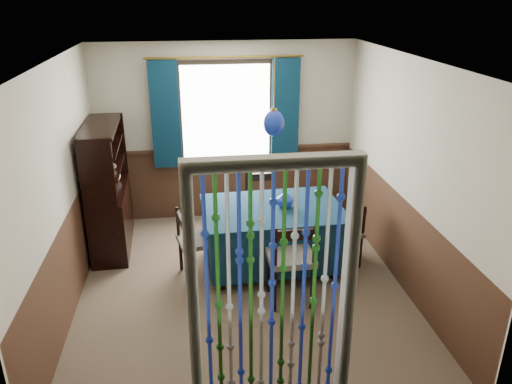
{
  "coord_description": "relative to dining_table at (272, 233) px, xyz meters",
  "views": [
    {
      "loc": [
        -0.5,
        -4.79,
        3.12
      ],
      "look_at": [
        0.2,
        0.36,
        1.0
      ],
      "focal_mm": 35.0,
      "sensor_mm": 36.0,
      "label": 1
    }
  ],
  "objects": [
    {
      "name": "floor",
      "position": [
        -0.4,
        -0.41,
        -0.45
      ],
      "size": [
        4.0,
        4.0,
        0.0
      ],
      "primitive_type": "plane",
      "color": "brown",
      "rests_on": "ground"
    },
    {
      "name": "ceiling",
      "position": [
        -0.4,
        -0.41,
        2.05
      ],
      "size": [
        4.0,
        4.0,
        0.0
      ],
      "primitive_type": "plane",
      "rotation": [
        3.14,
        0.0,
        0.0
      ],
      "color": "silver",
      "rests_on": "ground"
    },
    {
      "name": "wall_back",
      "position": [
        -0.4,
        1.59,
        0.8
      ],
      "size": [
        3.6,
        0.0,
        3.6
      ],
      "primitive_type": "plane",
      "rotation": [
        1.57,
        0.0,
        0.0
      ],
      "color": "#BFB59C",
      "rests_on": "ground"
    },
    {
      "name": "wall_front",
      "position": [
        -0.4,
        -2.41,
        0.8
      ],
      "size": [
        3.6,
        0.0,
        3.6
      ],
      "primitive_type": "plane",
      "rotation": [
        -1.57,
        0.0,
        0.0
      ],
      "color": "#BFB59C",
      "rests_on": "ground"
    },
    {
      "name": "wall_left",
      "position": [
        -2.2,
        -0.41,
        0.8
      ],
      "size": [
        0.0,
        4.0,
        4.0
      ],
      "primitive_type": "plane",
      "rotation": [
        1.57,
        0.0,
        1.57
      ],
      "color": "#BFB59C",
      "rests_on": "ground"
    },
    {
      "name": "wall_right",
      "position": [
        1.4,
        -0.41,
        0.8
      ],
      "size": [
        0.0,
        4.0,
        4.0
      ],
      "primitive_type": "plane",
      "rotation": [
        1.57,
        0.0,
        -1.57
      ],
      "color": "#BFB59C",
      "rests_on": "ground"
    },
    {
      "name": "wainscot_back",
      "position": [
        -0.4,
        1.57,
        0.05
      ],
      "size": [
        3.6,
        0.0,
        3.6
      ],
      "primitive_type": "plane",
      "rotation": [
        1.57,
        0.0,
        0.0
      ],
      "color": "#3F2618",
      "rests_on": "ground"
    },
    {
      "name": "wainscot_front",
      "position": [
        -0.4,
        -2.4,
        0.05
      ],
      "size": [
        3.6,
        0.0,
        3.6
      ],
      "primitive_type": "plane",
      "rotation": [
        -1.57,
        0.0,
        0.0
      ],
      "color": "#3F2618",
      "rests_on": "ground"
    },
    {
      "name": "wainscot_left",
      "position": [
        -2.19,
        -0.41,
        0.05
      ],
      "size": [
        0.0,
        4.0,
        4.0
      ],
      "primitive_type": "plane",
      "rotation": [
        1.57,
        0.0,
        1.57
      ],
      "color": "#3F2618",
      "rests_on": "ground"
    },
    {
      "name": "wainscot_right",
      "position": [
        1.38,
        -0.41,
        0.05
      ],
      "size": [
        0.0,
        4.0,
        4.0
      ],
      "primitive_type": "plane",
      "rotation": [
        1.57,
        0.0,
        -1.57
      ],
      "color": "#3F2618",
      "rests_on": "ground"
    },
    {
      "name": "window",
      "position": [
        -0.4,
        1.54,
        1.1
      ],
      "size": [
        1.32,
        0.12,
        1.42
      ],
      "primitive_type": "cube",
      "color": "black",
      "rests_on": "wall_back"
    },
    {
      "name": "doorway",
      "position": [
        -0.4,
        -2.35,
        0.6
      ],
      "size": [
        1.16,
        0.12,
        2.18
      ],
      "primitive_type": null,
      "color": "silver",
      "rests_on": "ground"
    },
    {
      "name": "dining_table",
      "position": [
        0.0,
        0.0,
        0.0
      ],
      "size": [
        1.65,
        1.17,
        0.78
      ],
      "rotation": [
        0.0,
        0.0,
        0.04
      ],
      "color": "#0B2539",
      "rests_on": "floor"
    },
    {
      "name": "chair_near",
      "position": [
        0.07,
        -0.75,
        0.07
      ],
      "size": [
        0.48,
        0.46,
        0.97
      ],
      "rotation": [
        0.0,
        0.0,
        0.0
      ],
      "color": "black",
      "rests_on": "floor"
    },
    {
      "name": "chair_far",
      "position": [
        -0.01,
        0.74,
        0.03
      ],
      "size": [
        0.45,
        0.43,
        0.91
      ],
      "rotation": [
        0.0,
        0.0,
        3.13
      ],
      "color": "black",
      "rests_on": "floor"
    },
    {
      "name": "chair_left",
      "position": [
        -0.93,
        -0.08,
        -0.01
      ],
      "size": [
        0.46,
        0.48,
        0.82
      ],
      "rotation": [
        0.0,
        0.0,
        -1.35
      ],
      "color": "black",
      "rests_on": "floor"
    },
    {
      "name": "chair_right",
      "position": [
        0.93,
        -0.01,
        -0.02
      ],
      "size": [
        0.41,
        0.43,
        0.81
      ],
      "rotation": [
        0.0,
        0.0,
        1.48
      ],
      "color": "black",
      "rests_on": "floor"
    },
    {
      "name": "sideboard",
      "position": [
        -1.97,
        0.79,
        0.12
      ],
      "size": [
        0.47,
        1.26,
        1.62
      ],
      "rotation": [
        0.0,
        0.0,
        0.04
      ],
      "color": "black",
      "rests_on": "floor"
    },
    {
      "name": "pendant_lamp",
      "position": [
        -0.0,
        0.0,
        1.33
      ],
      "size": [
        0.23,
        0.23,
        0.87
      ],
      "color": "olive",
      "rests_on": "ceiling"
    },
    {
      "name": "vase_table",
      "position": [
        0.14,
        0.0,
        0.42
      ],
      "size": [
        0.22,
        0.22,
        0.19
      ],
      "primitive_type": "imported",
      "rotation": [
        0.0,
        0.0,
        0.22
      ],
      "color": "navy",
      "rests_on": "dining_table"
    },
    {
      "name": "bowl_shelf",
      "position": [
        -1.91,
        0.61,
        0.69
      ],
      "size": [
        0.28,
        0.28,
        0.06
      ],
      "primitive_type": "imported",
      "rotation": [
        0.0,
        0.0,
        0.25
      ],
      "color": "beige",
      "rests_on": "sideboard"
    },
    {
      "name": "vase_sideboard",
      "position": [
        -1.91,
        1.03,
        0.46
      ],
      "size": [
        0.21,
        0.21,
        0.19
      ],
      "primitive_type": "imported",
      "rotation": [
        0.0,
        0.0,
        -0.19
      ],
      "color": "beige",
      "rests_on": "sideboard"
    }
  ]
}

